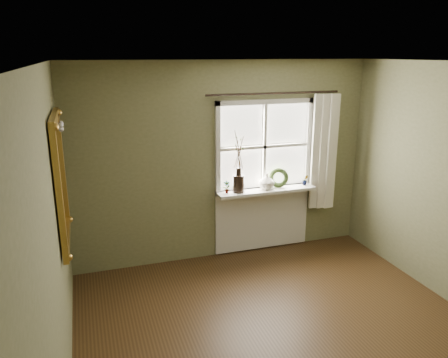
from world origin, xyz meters
TOP-DOWN VIEW (x-y plane):
  - floor at (0.00, 0.00)m, footprint 4.50×4.50m
  - ceiling at (0.00, 0.00)m, footprint 4.50×4.50m
  - wall_back at (0.00, 2.30)m, footprint 4.00×0.10m
  - wall_left at (-2.05, 0.00)m, footprint 0.10×4.50m
  - window_frame at (0.55, 2.23)m, footprint 1.36×0.06m
  - window_sill at (0.55, 2.12)m, footprint 1.36×0.26m
  - window_apron at (0.55, 2.23)m, footprint 1.36×0.04m
  - dark_jug at (0.15, 2.12)m, footprint 0.18×0.18m
  - cream_vase at (0.55, 2.12)m, footprint 0.26×0.26m
  - wreath at (0.75, 2.16)m, footprint 0.29×0.21m
  - potted_plant_left at (-0.01, 2.12)m, footprint 0.09×0.06m
  - potted_plant_right at (1.13, 2.12)m, footprint 0.09×0.08m
  - curtain at (1.39, 2.13)m, footprint 0.36×0.12m
  - curtain_rod at (0.65, 2.17)m, footprint 1.84×0.03m
  - gilt_mirror at (-1.96, 1.14)m, footprint 0.10×1.03m

SIDE VIEW (x-z plane):
  - floor at x=0.00m, z-range 0.00..0.00m
  - window_apron at x=0.55m, z-range 0.02..0.90m
  - window_sill at x=0.55m, z-range 0.88..0.92m
  - potted_plant_right at x=1.13m, z-range 0.92..1.07m
  - potted_plant_left at x=-0.01m, z-range 0.92..1.09m
  - wreath at x=0.75m, z-range 0.88..1.16m
  - cream_vase at x=0.55m, z-range 0.92..1.14m
  - dark_jug at x=0.15m, z-range 0.92..1.15m
  - wall_back at x=0.00m, z-range 0.00..2.60m
  - wall_left at x=-2.05m, z-range 0.00..2.60m
  - curtain at x=1.39m, z-range 0.57..2.16m
  - window_frame at x=0.55m, z-range 0.86..2.10m
  - gilt_mirror at x=-1.96m, z-range 0.94..2.16m
  - curtain_rod at x=0.65m, z-range 2.16..2.20m
  - ceiling at x=0.00m, z-range 2.60..2.60m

